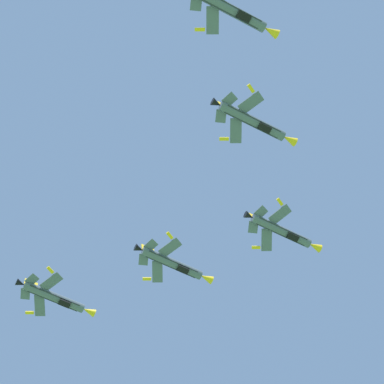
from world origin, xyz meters
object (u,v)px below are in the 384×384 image
fighter_jet_lead (283,231)px  fighter_jet_left_outer (55,298)px  fighter_jet_right_outer (232,11)px  fighter_jet_left_wing (173,264)px  fighter_jet_right_wing (254,122)px

fighter_jet_lead → fighter_jet_left_outer: (-37.06, 24.19, -2.27)m
fighter_jet_lead → fighter_jet_right_outer: 43.15m
fighter_jet_left_outer → fighter_jet_right_outer: 63.53m
fighter_jet_left_outer → fighter_jet_right_outer: (15.71, -61.55, -0.97)m
fighter_jet_left_outer → fighter_jet_right_outer: size_ratio=1.00×
fighter_jet_lead → fighter_jet_left_outer: size_ratio=1.00×
fighter_jet_left_wing → fighter_jet_left_outer: 23.39m
fighter_jet_left_wing → fighter_jet_right_wing: bearing=-2.5°
fighter_jet_left_wing → fighter_jet_right_outer: size_ratio=1.00×
fighter_jet_lead → fighter_jet_left_wing: fighter_jet_lead is taller
fighter_jet_lead → fighter_jet_right_wing: fighter_jet_lead is taller
fighter_jet_left_wing → fighter_jet_right_outer: bearing=-16.6°
fighter_jet_left_wing → fighter_jet_lead: bearing=45.0°
fighter_jet_lead → fighter_jet_left_wing: bearing=-135.0°
fighter_jet_left_outer → fighter_jet_right_outer: bearing=2.1°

